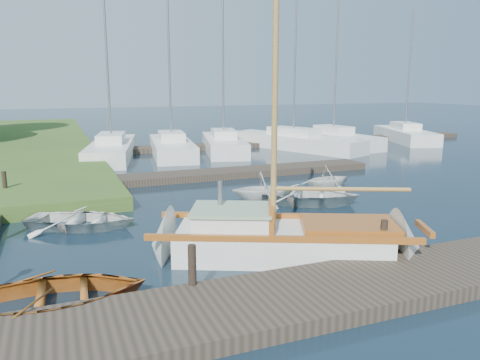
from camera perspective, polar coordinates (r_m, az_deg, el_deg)
name	(u,v)px	position (r m, az deg, el deg)	size (l,w,h in m)	color
ground	(240,217)	(14.78, 0.00, -4.57)	(160.00, 160.00, 0.00)	black
near_dock	(353,288)	(9.75, 13.62, -12.62)	(18.00, 2.20, 0.30)	#302A20
far_dock	(228,173)	(21.35, -1.53, 0.83)	(14.00, 1.60, 0.30)	#302A20
pontoon	(287,143)	(33.18, 5.74, 4.57)	(30.00, 1.60, 0.30)	#302A20
mooring_post_1	(192,265)	(9.14, -5.85, -10.26)	(0.16, 0.16, 0.80)	black
mooring_post_2	(383,237)	(11.16, 17.09, -6.67)	(0.16, 0.16, 0.80)	black
mooring_post_5	(5,183)	(18.57, -26.76, -0.28)	(0.16, 0.16, 0.80)	black
sailboat	(288,242)	(11.48, 5.86, -7.57)	(7.32, 4.76, 9.83)	silver
dinghy	(52,290)	(9.54, -21.95, -12.35)	(2.46, 3.44, 0.71)	brown
tender_a	(81,217)	(14.41, -18.86, -4.27)	(2.24, 3.13, 0.65)	silver
tender_b	(264,186)	(16.51, 2.98, -0.73)	(1.97, 2.28, 1.20)	silver
tender_c	(304,192)	(16.60, 7.84, -1.49)	(2.71, 3.79, 0.78)	silver
tender_d	(329,176)	(18.92, 10.75, 0.45)	(1.75, 2.03, 1.07)	silver
marina_boat_0	(112,148)	(27.90, -15.36, 3.80)	(4.05, 9.08, 11.65)	silver
marina_boat_1	(172,146)	(28.15, -8.33, 4.15)	(3.34, 8.02, 11.06)	silver
marina_boat_2	(224,143)	(29.30, -2.01, 4.54)	(4.01, 8.02, 10.70)	silver
marina_boat_3	(293,140)	(30.89, 6.51, 4.83)	(5.87, 10.04, 12.38)	silver
marina_boat_4	(333,138)	(32.70, 11.29, 5.04)	(3.16, 7.99, 10.47)	silver
marina_boat_6	(405,134)	(37.08, 19.45, 5.33)	(4.72, 8.08, 9.51)	silver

